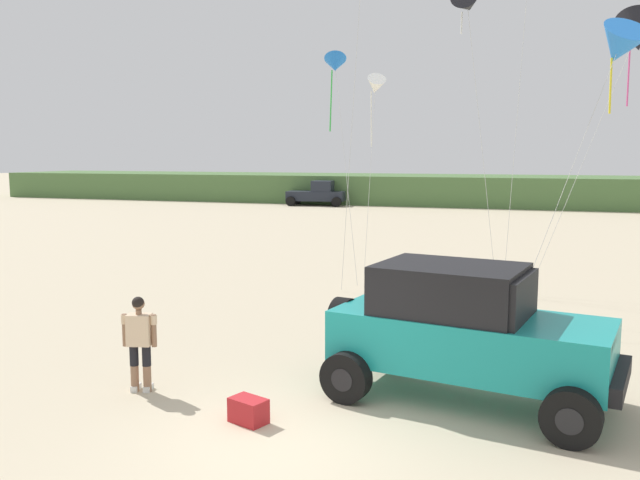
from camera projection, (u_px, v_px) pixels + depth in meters
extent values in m
plane|color=#C1B293|center=(283.00, 444.00, 9.32)|extent=(220.00, 220.00, 0.00)
cube|color=#4C703D|center=(494.00, 190.00, 53.88)|extent=(90.00, 9.16, 2.33)
cube|color=teal|center=(469.00, 342.00, 10.85)|extent=(4.66, 2.60, 0.90)
cube|color=teal|center=(577.00, 332.00, 10.02)|extent=(1.39, 1.86, 0.12)
cube|color=black|center=(450.00, 289.00, 10.91)|extent=(2.58, 2.14, 0.80)
cube|color=black|center=(524.00, 299.00, 10.34)|extent=(0.40, 1.66, 0.72)
cube|color=black|center=(620.00, 380.00, 9.80)|extent=(0.52, 1.81, 0.28)
cylinder|color=black|center=(343.00, 319.00, 11.94)|extent=(0.43, 0.81, 0.77)
cylinder|color=black|center=(590.00, 375.00, 10.99)|extent=(0.88, 0.45, 0.84)
cylinder|color=black|center=(590.00, 375.00, 10.99)|extent=(0.43, 0.38, 0.38)
cylinder|color=black|center=(571.00, 418.00, 9.20)|extent=(0.88, 0.45, 0.84)
cylinder|color=black|center=(571.00, 418.00, 9.20)|extent=(0.43, 0.38, 0.38)
cylinder|color=black|center=(394.00, 346.00, 12.66)|extent=(0.88, 0.45, 0.84)
cylinder|color=black|center=(394.00, 346.00, 12.66)|extent=(0.43, 0.38, 0.38)
cylinder|color=black|center=(346.00, 377.00, 10.86)|extent=(0.88, 0.45, 0.84)
cylinder|color=black|center=(346.00, 377.00, 10.86)|extent=(0.43, 0.38, 0.38)
cylinder|color=#8C664C|center=(135.00, 377.00, 11.39)|extent=(0.14, 0.14, 0.49)
cylinder|color=black|center=(134.00, 355.00, 11.34)|extent=(0.15, 0.15, 0.36)
cube|color=silver|center=(136.00, 387.00, 11.46)|extent=(0.17, 0.28, 0.10)
cylinder|color=#8C664C|center=(147.00, 378.00, 11.38)|extent=(0.14, 0.14, 0.49)
cylinder|color=black|center=(146.00, 355.00, 11.33)|extent=(0.15, 0.15, 0.36)
cube|color=silver|center=(148.00, 388.00, 11.44)|extent=(0.17, 0.28, 0.10)
cube|color=beige|center=(139.00, 330.00, 11.28)|extent=(0.45, 0.35, 0.54)
cylinder|color=#8C664C|center=(125.00, 330.00, 11.30)|extent=(0.09, 0.09, 0.56)
cylinder|color=beige|center=(124.00, 319.00, 11.27)|extent=(0.11, 0.11, 0.16)
cylinder|color=#8C664C|center=(154.00, 331.00, 11.26)|extent=(0.09, 0.09, 0.56)
cylinder|color=beige|center=(154.00, 320.00, 11.23)|extent=(0.11, 0.11, 0.16)
cylinder|color=#8C664C|center=(139.00, 312.00, 11.24)|extent=(0.10, 0.10, 0.08)
sphere|color=#8C664C|center=(138.00, 304.00, 11.22)|extent=(0.21, 0.21, 0.21)
sphere|color=black|center=(138.00, 303.00, 11.20)|extent=(0.21, 0.21, 0.21)
cube|color=#B21E23|center=(248.00, 410.00, 10.06)|extent=(0.65, 0.53, 0.38)
cube|color=#1E232D|center=(316.00, 196.00, 53.00)|extent=(4.79, 2.41, 0.76)
cube|color=#1E232D|center=(323.00, 186.00, 52.78)|extent=(1.79, 1.97, 0.84)
cylinder|color=black|center=(341.00, 200.00, 53.69)|extent=(0.78, 0.34, 0.76)
cylinder|color=black|center=(336.00, 202.00, 51.65)|extent=(0.78, 0.34, 0.76)
cylinder|color=black|center=(297.00, 200.00, 54.44)|extent=(0.78, 0.34, 0.76)
cylinder|color=black|center=(291.00, 201.00, 52.41)|extent=(0.78, 0.34, 0.76)
cylinder|color=silver|center=(523.00, 40.00, 19.70)|extent=(0.50, 3.32, 14.79)
cylinder|color=silver|center=(356.00, 64.00, 19.71)|extent=(0.30, 1.87, 13.36)
cone|color=blue|center=(335.00, 64.00, 23.26)|extent=(1.19, 1.24, 1.09)
cylinder|color=green|center=(331.00, 101.00, 23.46)|extent=(0.05, 0.27, 2.16)
cylinder|color=silver|center=(346.00, 168.00, 21.84)|extent=(1.80, 3.41, 7.16)
cone|color=white|center=(375.00, 86.00, 24.65)|extent=(1.12, 1.19, 1.04)
cylinder|color=white|center=(371.00, 119.00, 24.86)|extent=(0.05, 0.18, 2.07)
cylinder|color=silver|center=(370.00, 175.00, 23.57)|extent=(0.43, 3.06, 6.56)
cone|color=black|center=(636.00, 35.00, 19.55)|extent=(1.36, 1.81, 1.70)
cylinder|color=#E04C93|center=(628.00, 77.00, 19.76)|extent=(0.05, 0.14, 1.71)
cylinder|color=silver|center=(583.00, 163.00, 19.32)|extent=(2.76, 2.44, 7.53)
cone|color=blue|center=(620.00, 46.00, 15.82)|extent=(1.73, 1.72, 1.61)
cylinder|color=yellow|center=(611.00, 86.00, 15.99)|extent=(0.05, 0.26, 1.34)
cylinder|color=silver|center=(565.00, 185.00, 15.49)|extent=(2.24, 2.36, 6.60)
cone|color=black|center=(467.00, 3.00, 19.97)|extent=(1.08, 1.13, 1.26)
cylinder|color=white|center=(462.00, 23.00, 20.09)|extent=(0.05, 0.14, 0.66)
cylinder|color=silver|center=(482.00, 145.00, 19.64)|extent=(1.25, 1.46, 8.56)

